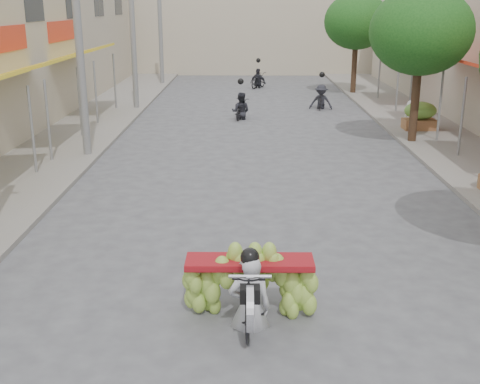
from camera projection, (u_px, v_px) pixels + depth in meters
name	position (u px, v px, depth m)	size (l,w,h in m)	color
sidewalk_left	(65.00, 136.00, 21.97)	(4.00, 60.00, 0.12)	gray
sidewalk_right	(448.00, 136.00, 21.85)	(4.00, 60.00, 0.12)	gray
far_building	(251.00, 21.00, 42.83)	(20.00, 6.00, 7.00)	#B5A88F
utility_pole_mid	(78.00, 26.00, 17.90)	(0.60, 0.24, 8.00)	slate
utility_pole_far	(132.00, 19.00, 26.49)	(0.60, 0.24, 8.00)	slate
utility_pole_back	(160.00, 15.00, 35.08)	(0.60, 0.24, 8.00)	slate
street_tree_mid	(421.00, 32.00, 19.80)	(3.40, 3.40, 5.25)	#3A2719
street_tree_far	(357.00, 22.00, 31.25)	(3.40, 3.40, 5.25)	#3A2719
produce_crate_far	(420.00, 114.00, 22.62)	(1.20, 0.88, 1.16)	brown
banana_motorbike	(250.00, 278.00, 9.02)	(2.20, 1.85, 2.17)	black
pedestrian	(414.00, 100.00, 23.44)	(1.04, 0.74, 1.93)	white
bg_motorbike_a	(241.00, 101.00, 25.25)	(0.88, 1.52, 1.95)	black
bg_motorbike_b	(321.00, 90.00, 27.63)	(1.14, 1.64, 1.95)	black
bg_motorbike_c	(258.00, 74.00, 34.61)	(1.22, 1.64, 1.95)	black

